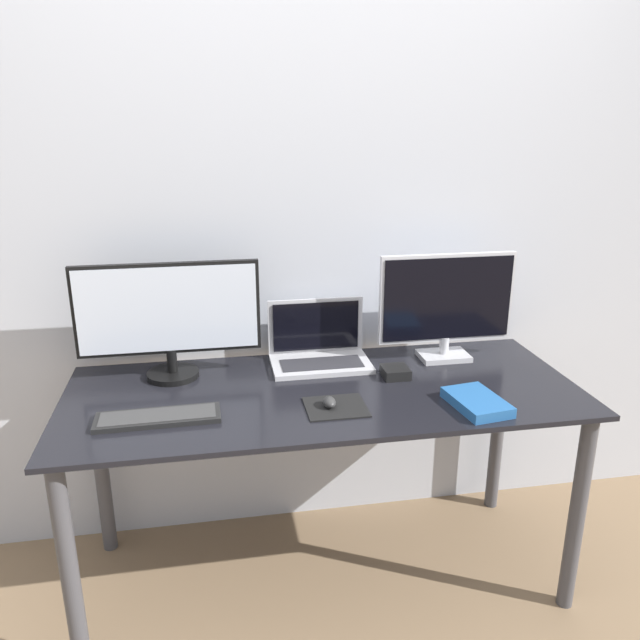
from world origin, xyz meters
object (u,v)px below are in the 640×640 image
Objects in this scene: mouse at (329,402)px; power_brick at (395,372)px; monitor_left at (168,316)px; monitor_right at (447,304)px; book at (477,402)px; laptop at (319,348)px; keyboard at (158,417)px.

mouse is 0.35m from power_brick.
monitor_left reaches higher than monitor_right.
mouse is at bearing 170.82° from book.
monitor_right is 8.12× the size of mouse.
monitor_left reaches higher than power_brick.
laptop is at bearing 84.89° from mouse.
book is at bearing -23.61° from monitor_left.
monitor_right reaches higher than keyboard.
mouse reaches higher than keyboard.
mouse is 0.27× the size of book.
monitor_right is 0.48m from book.
laptop is 1.53× the size of book.
monitor_left is 0.83m from power_brick.
laptop is at bearing 4.61° from monitor_left.
laptop is 0.64m from book.
monitor_right reaches higher than power_brick.
monitor_left reaches higher than keyboard.
mouse is 0.48m from book.
book is (0.47, -0.08, -0.00)m from mouse.
keyboard is (-1.06, -0.34, -0.21)m from monitor_right.
book is at bearing -9.18° from mouse.
mouse is at bearing -145.95° from monitor_right.
monitor_right reaches higher than laptop.
power_brick reaches higher than keyboard.
monitor_right is at bearing -5.16° from laptop.
mouse is (-0.52, -0.35, -0.20)m from monitor_right.
mouse is (0.51, -0.35, -0.21)m from monitor_left.
monitor_right is 1.42× the size of laptop.
monitor_right is 5.45× the size of power_brick.
book is at bearing -5.08° from keyboard.
power_brick is (-0.24, -0.14, -0.20)m from monitor_right.
monitor_left is at bearing 145.29° from mouse.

